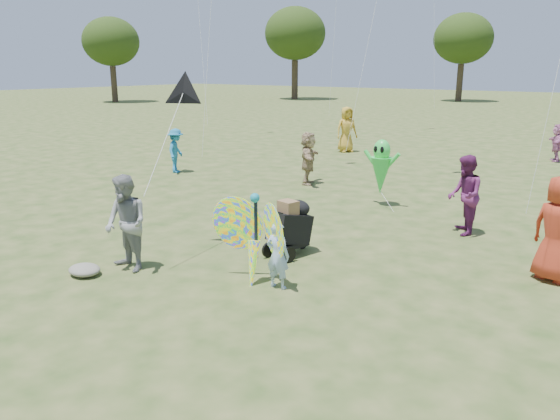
# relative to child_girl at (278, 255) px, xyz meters

# --- Properties ---
(ground) EXTENTS (160.00, 160.00, 0.00)m
(ground) POSITION_rel_child_girl_xyz_m (-0.28, -0.79, -0.56)
(ground) COLOR #51592B
(ground) RESTS_ON ground
(child_girl) EXTENTS (0.44, 0.31, 1.12)m
(child_girl) POSITION_rel_child_girl_xyz_m (0.00, 0.00, 0.00)
(child_girl) COLOR #9FBDE1
(child_girl) RESTS_ON ground
(adult_man) EXTENTS (0.92, 0.76, 1.73)m
(adult_man) POSITION_rel_child_girl_xyz_m (-2.64, -0.92, 0.30)
(adult_man) COLOR gray
(adult_man) RESTS_ON ground
(grey_bag) EXTENTS (0.60, 0.49, 0.19)m
(grey_bag) POSITION_rel_child_girl_xyz_m (-3.06, -1.55, -0.47)
(grey_bag) COLOR gray
(grey_bag) RESTS_ON ground
(crowd_a) EXTENTS (1.04, 0.85, 1.82)m
(crowd_a) POSITION_rel_child_girl_xyz_m (3.58, 3.03, 0.35)
(crowd_a) COLOR #AD321B
(crowd_a) RESTS_ON ground
(crowd_d) EXTENTS (1.09, 1.56, 1.62)m
(crowd_d) POSITION_rel_child_girl_xyz_m (-4.12, 7.17, 0.25)
(crowd_d) COLOR tan
(crowd_d) RESTS_ON ground
(crowd_e) EXTENTS (0.96, 1.05, 1.73)m
(crowd_e) POSITION_rel_child_girl_xyz_m (1.46, 4.79, 0.30)
(crowd_e) COLOR #652158
(crowd_e) RESTS_ON ground
(crowd_g) EXTENTS (1.02, 1.11, 1.91)m
(crowd_g) POSITION_rel_child_girl_xyz_m (-6.43, 13.63, 0.39)
(crowd_g) COLOR gold
(crowd_g) RESTS_ON ground
(crowd_i) EXTENTS (0.96, 1.12, 1.50)m
(crowd_i) POSITION_rel_child_girl_xyz_m (-8.83, 6.11, 0.19)
(crowd_i) COLOR teal
(crowd_i) RESTS_ON ground
(crowd_j) EXTENTS (0.82, 1.39, 1.43)m
(crowd_j) POSITION_rel_child_girl_xyz_m (1.25, 16.34, 0.15)
(crowd_j) COLOR #C16EA1
(crowd_j) RESTS_ON ground
(jogging_stroller) EXTENTS (0.65, 1.11, 1.09)m
(jogging_stroller) POSITION_rel_child_girl_xyz_m (-0.78, 1.48, 0.05)
(jogging_stroller) COLOR black
(jogging_stroller) RESTS_ON ground
(butterfly_kite) EXTENTS (1.74, 0.75, 1.74)m
(butterfly_kite) POSITION_rel_child_girl_xyz_m (-0.46, -0.03, 0.21)
(butterfly_kite) COLOR red
(butterfly_kite) RESTS_ON ground
(delta_kite_rig) EXTENTS (0.94, 1.82, 2.08)m
(delta_kite_rig) POSITION_rel_child_girl_xyz_m (-2.72, 0.67, 2.49)
(delta_kite_rig) COLOR black
(delta_kite_rig) RESTS_ON ground
(alien_kite) EXTENTS (1.12, 0.69, 1.74)m
(alien_kite) POSITION_rel_child_girl_xyz_m (-1.11, 6.01, 0.41)
(alien_kite) COLOR #34DD4C
(alien_kite) RESTS_ON ground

